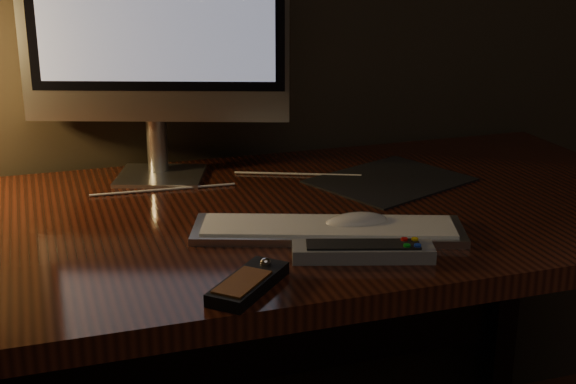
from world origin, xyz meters
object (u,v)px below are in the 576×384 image
object	(u,v)px
monitor	(153,16)
tv_remote	(363,251)
desk	(248,265)
mouse	(357,224)
keyboard	(328,229)
media_remote	(248,283)

from	to	relation	value
monitor	tv_remote	xyz separation A→B (m)	(0.22, -0.51, -0.31)
monitor	desk	bearing A→B (deg)	-36.91
monitor	mouse	size ratio (longest dim) A/B	5.07
keyboard	mouse	bearing A→B (deg)	20.30
keyboard	media_remote	world-z (taller)	media_remote
desk	tv_remote	xyz separation A→B (m)	(0.09, -0.32, 0.14)
keyboard	media_remote	xyz separation A→B (m)	(-0.18, -0.17, 0.00)
desk	keyboard	bearing A→B (deg)	-68.41
media_remote	tv_remote	size ratio (longest dim) A/B	0.66
desk	monitor	distance (m)	0.51
keyboard	mouse	xyz separation A→B (m)	(0.05, 0.00, 0.00)
desk	tv_remote	distance (m)	0.36
tv_remote	keyboard	bearing A→B (deg)	113.85
desk	monitor	size ratio (longest dim) A/B	2.93
tv_remote	desk	bearing A→B (deg)	123.84
desk	keyboard	world-z (taller)	keyboard
media_remote	monitor	bearing A→B (deg)	46.25
desk	keyboard	distance (m)	0.26
desk	mouse	distance (m)	0.28
keyboard	desk	bearing A→B (deg)	131.19
desk	mouse	world-z (taller)	mouse
desk	monitor	bearing A→B (deg)	123.69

